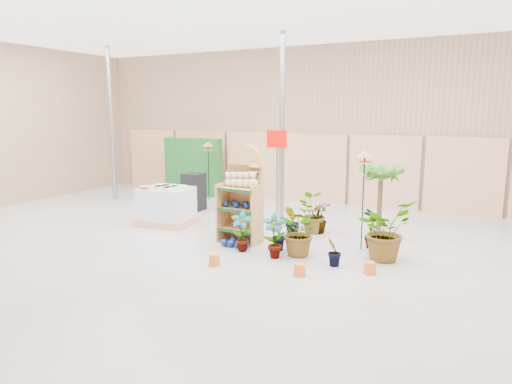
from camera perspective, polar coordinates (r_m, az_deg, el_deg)
room at (r=8.85m, az=-3.48°, el=7.32°), size 15.20×12.10×4.70m
display_shelf at (r=9.28m, az=-1.63°, el=-0.68°), size 0.87×0.59×1.99m
teddy_bears at (r=9.12m, az=-1.75°, el=1.38°), size 0.74×0.20×0.32m
gazing_balls_shelf at (r=9.20m, az=-1.96°, el=-1.56°), size 0.73×0.25×0.14m
gazing_balls_floor at (r=9.06m, az=-2.37°, el=-6.36°), size 0.63×0.39×0.15m
pallet_stack at (r=10.97m, az=-11.11°, el=-1.68°), size 1.30×1.11×0.91m
charcoal_planters at (r=12.38m, az=-7.77°, el=0.04°), size 0.50×0.50×1.00m
trellis_stock at (r=14.61m, az=-7.87°, el=3.14°), size 2.00×0.30×1.80m
offer_sign at (r=10.69m, az=2.62°, el=4.33°), size 0.50×0.08×2.20m
bird_table_front at (r=9.15m, az=0.07°, el=3.32°), size 0.34×0.34×1.69m
bird_table_right at (r=8.79m, az=13.44°, el=4.32°), size 0.34×0.34×1.94m
bird_table_back at (r=13.50m, az=-6.02°, el=5.74°), size 0.34×0.34×1.76m
palm at (r=9.69m, az=15.37°, el=2.39°), size 0.70×0.70×1.65m
potted_plant_0 at (r=8.66m, az=-1.81°, el=-4.99°), size 0.47×0.39×0.77m
potted_plant_1 at (r=8.79m, az=2.65°, el=-5.37°), size 0.36×0.30×0.59m
potted_plant_2 at (r=8.42m, az=5.56°, el=-5.04°), size 1.04×0.99×0.90m
potted_plant_4 at (r=9.13m, az=14.30°, el=-4.39°), size 0.52×0.47×0.81m
potted_plant_5 at (r=9.68m, az=4.57°, el=-3.68°), size 0.43×0.47×0.68m
potted_plant_6 at (r=10.05m, az=6.99°, el=-2.72°), size 0.85×0.76×0.85m
potted_plant_8 at (r=8.28m, az=2.27°, el=-5.52°), size 0.52×0.46×0.83m
potted_plant_9 at (r=7.98m, az=9.70°, el=-7.35°), size 0.26×0.31×0.53m
potted_plant_10 at (r=8.48m, az=15.80°, el=-4.60°), size 1.18×1.24×1.09m
potted_plant_11 at (r=10.06m, az=7.76°, el=-3.24°), size 0.52×0.52×0.67m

